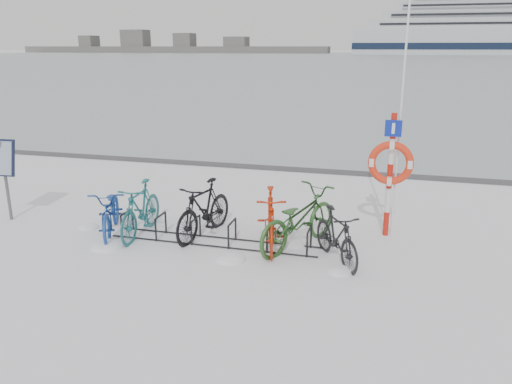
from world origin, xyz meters
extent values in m
plane|color=white|center=(0.00, 0.00, 0.00)|extent=(900.00, 900.00, 0.00)
cube|color=#A3AEB8|center=(0.00, 155.00, 0.01)|extent=(400.00, 298.00, 0.02)
cube|color=#3F3F42|center=(0.00, 5.90, 0.05)|extent=(400.00, 0.25, 0.10)
cylinder|color=black|center=(-1.80, -0.22, 0.22)|extent=(0.04, 0.04, 0.44)
cylinder|color=black|center=(-1.80, 0.22, 0.22)|extent=(0.04, 0.04, 0.44)
cylinder|color=black|center=(-1.80, 0.00, 0.44)|extent=(0.04, 0.44, 0.04)
cylinder|color=black|center=(-1.08, -0.22, 0.22)|extent=(0.04, 0.04, 0.44)
cylinder|color=black|center=(-1.08, 0.22, 0.22)|extent=(0.04, 0.04, 0.44)
cylinder|color=black|center=(-1.08, 0.00, 0.44)|extent=(0.04, 0.44, 0.04)
cylinder|color=black|center=(-0.36, -0.22, 0.22)|extent=(0.04, 0.04, 0.44)
cylinder|color=black|center=(-0.36, 0.22, 0.22)|extent=(0.04, 0.04, 0.44)
cylinder|color=black|center=(-0.36, 0.00, 0.44)|extent=(0.04, 0.44, 0.04)
cylinder|color=black|center=(0.36, -0.22, 0.22)|extent=(0.04, 0.04, 0.44)
cylinder|color=black|center=(0.36, 0.22, 0.22)|extent=(0.04, 0.04, 0.44)
cylinder|color=black|center=(0.36, 0.00, 0.44)|extent=(0.04, 0.44, 0.04)
cylinder|color=black|center=(1.08, -0.22, 0.22)|extent=(0.04, 0.04, 0.44)
cylinder|color=black|center=(1.08, 0.22, 0.22)|extent=(0.04, 0.04, 0.44)
cylinder|color=black|center=(1.08, 0.00, 0.44)|extent=(0.04, 0.44, 0.04)
cylinder|color=black|center=(1.80, -0.22, 0.22)|extent=(0.04, 0.04, 0.44)
cylinder|color=black|center=(1.80, 0.22, 0.22)|extent=(0.04, 0.04, 0.44)
cylinder|color=black|center=(1.80, 0.00, 0.44)|extent=(0.04, 0.44, 0.04)
cylinder|color=black|center=(0.00, -0.22, 0.02)|extent=(4.00, 0.03, 0.03)
cylinder|color=black|center=(0.00, 0.22, 0.02)|extent=(4.00, 0.03, 0.03)
cylinder|color=#595B5E|center=(-4.62, 0.11, 0.84)|extent=(0.07, 0.07, 1.68)
cube|color=black|center=(-4.62, 0.08, 1.35)|extent=(0.59, 0.25, 0.76)
cube|color=#8C99AD|center=(-4.62, 0.04, 1.35)|extent=(0.53, 0.19, 0.68)
cylinder|color=red|center=(3.11, 1.25, 0.24)|extent=(0.11, 0.11, 0.48)
cylinder|color=silver|center=(3.11, 1.25, 0.71)|extent=(0.11, 0.11, 0.48)
cylinder|color=red|center=(3.11, 1.25, 1.19)|extent=(0.11, 0.11, 0.48)
cylinder|color=silver|center=(3.11, 1.25, 1.67)|extent=(0.11, 0.11, 0.48)
cylinder|color=red|center=(3.11, 1.25, 2.14)|extent=(0.11, 0.11, 0.48)
torus|color=red|center=(3.11, 1.16, 1.46)|extent=(0.83, 0.14, 0.83)
cube|color=#0E219A|center=(3.11, 1.17, 2.11)|extent=(0.30, 0.03, 0.30)
cylinder|color=silver|center=(3.22, 1.30, 2.16)|extent=(0.04, 0.04, 4.33)
cube|color=silver|center=(47.85, 233.58, 5.43)|extent=(126.62, 23.51, 10.85)
cube|color=black|center=(47.85, 221.78, 3.62)|extent=(126.62, 0.30, 2.71)
cube|color=black|center=(47.85, 245.39, 3.62)|extent=(126.62, 0.30, 2.71)
cube|color=silver|center=(47.85, 233.58, 12.66)|extent=(113.05, 21.71, 3.62)
cube|color=silver|center=(47.85, 233.58, 19.90)|extent=(91.34, 18.99, 3.62)
cube|color=#505050|center=(-120.00, 260.00, 1.75)|extent=(180.00, 12.00, 3.50)
cube|color=#505050|center=(-150.00, 260.00, 5.50)|extent=(24.00, 10.00, 8.00)
cube|color=#505050|center=(-90.00, 260.00, 5.00)|extent=(20.00, 10.00, 6.00)
imported|color=navy|center=(-2.11, -0.03, 0.49)|extent=(1.34, 1.98, 0.98)
imported|color=#1D636A|center=(-1.52, 0.06, 0.54)|extent=(0.62, 1.82, 1.08)
imported|color=black|center=(-0.31, 0.32, 0.56)|extent=(0.90, 1.93, 1.12)
imported|color=red|center=(1.06, 0.13, 0.55)|extent=(0.96, 1.89, 1.09)
imported|color=#2A5625|center=(1.55, 0.26, 0.56)|extent=(1.63, 2.24, 1.12)
imported|color=black|center=(2.30, -0.22, 0.48)|extent=(1.22, 1.58, 0.95)
ellipsoid|color=white|center=(-1.82, -0.72, 0.00)|extent=(0.63, 0.63, 0.22)
ellipsoid|color=white|center=(-2.74, 0.10, 0.00)|extent=(0.41, 0.41, 0.14)
ellipsoid|color=white|center=(0.55, -0.66, 0.00)|extent=(0.54, 0.54, 0.19)
ellipsoid|color=white|center=(1.49, 0.29, 0.00)|extent=(0.45, 0.45, 0.16)
ellipsoid|color=white|center=(2.43, -0.66, 0.00)|extent=(0.44, 0.44, 0.16)
camera|label=1|loc=(3.04, -8.24, 3.55)|focal=35.00mm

